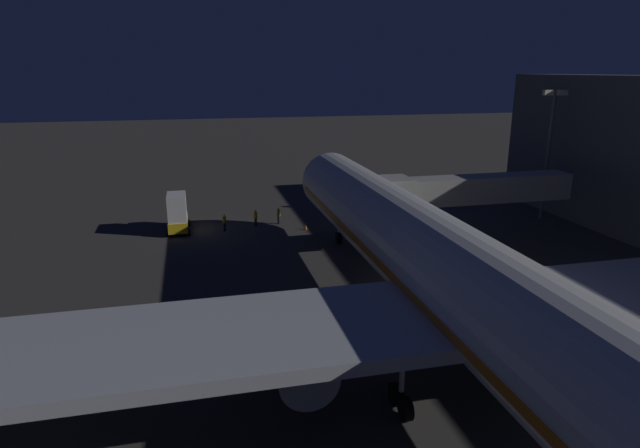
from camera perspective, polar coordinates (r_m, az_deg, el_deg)
ground_plane at (r=40.77m, az=7.41°, el=-8.22°), size 320.00×320.00×0.00m
airliner_at_gate at (r=28.72m, az=16.27°, el=-7.47°), size 56.22×66.03×19.57m
jet_bridge at (r=52.64m, az=14.57°, el=3.49°), size 19.87×3.40×7.19m
apron_floodlight_mast at (r=66.02m, az=23.25°, el=7.86°), size 2.90×0.50×14.59m
catering_truck at (r=58.81m, az=-14.97°, el=1.16°), size 2.36×4.92×4.19m
ground_crew_near_nose_gear at (r=59.37m, az=-6.89°, el=0.70°), size 0.40×0.40×1.84m
ground_crew_marshaller_fwd at (r=58.08m, az=-10.17°, el=0.24°), size 0.40×0.40×1.90m
ground_crew_under_port_wing at (r=60.08m, az=-4.44°, el=0.95°), size 0.40×0.40×1.83m
traffic_cone_nose_port at (r=58.99m, az=2.65°, el=-0.05°), size 0.36×0.36×0.55m
traffic_cone_nose_starboard at (r=57.97m, az=-1.53°, el=-0.33°), size 0.36×0.36×0.55m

